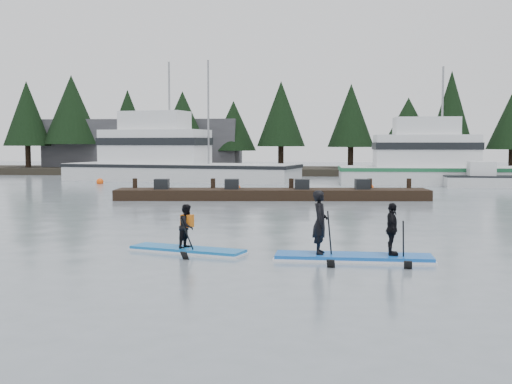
# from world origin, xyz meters

# --- Properties ---
(ground) EXTENTS (160.00, 160.00, 0.00)m
(ground) POSITION_xyz_m (0.00, 0.00, 0.00)
(ground) COLOR slate
(ground) RESTS_ON ground
(far_shore) EXTENTS (70.00, 8.00, 0.60)m
(far_shore) POSITION_xyz_m (0.00, 42.00, 0.30)
(far_shore) COLOR #2D281E
(far_shore) RESTS_ON ground
(treeline) EXTENTS (60.00, 4.00, 8.00)m
(treeline) POSITION_xyz_m (0.00, 42.00, 0.00)
(treeline) COLOR black
(treeline) RESTS_ON ground
(waterfront_building) EXTENTS (18.00, 6.00, 5.00)m
(waterfront_building) POSITION_xyz_m (-14.00, 44.00, 2.50)
(waterfront_building) COLOR #4C4C51
(waterfront_building) RESTS_ON ground
(fishing_boat_large) EXTENTS (18.10, 8.69, 9.87)m
(fishing_boat_large) POSITION_xyz_m (-8.40, 31.16, 0.75)
(fishing_boat_large) COLOR silver
(fishing_boat_large) RESTS_ON ground
(fishing_boat_medium) EXTENTS (15.22, 4.40, 8.95)m
(fishing_boat_medium) POSITION_xyz_m (11.01, 28.52, 0.64)
(fishing_boat_medium) COLOR silver
(fishing_boat_medium) RESTS_ON ground
(skiff) EXTENTS (6.41, 2.15, 0.74)m
(skiff) POSITION_xyz_m (13.58, 25.57, 0.37)
(skiff) COLOR silver
(skiff) RESTS_ON ground
(floating_dock) EXTENTS (15.60, 3.29, 0.52)m
(floating_dock) POSITION_xyz_m (-0.06, 15.68, 0.26)
(floating_dock) COLOR black
(floating_dock) RESTS_ON ground
(buoy_a) EXTENTS (0.49, 0.49, 0.49)m
(buoy_a) POSITION_xyz_m (-12.69, 26.97, 0.00)
(buoy_a) COLOR #F6500C
(buoy_a) RESTS_ON ground
(buoy_d) EXTENTS (0.56, 0.56, 0.56)m
(buoy_d) POSITION_xyz_m (5.28, 21.91, 0.00)
(buoy_d) COLOR #F6500C
(buoy_d) RESTS_ON ground
(buoy_b) EXTENTS (0.64, 0.64, 0.64)m
(buoy_b) POSITION_xyz_m (-2.44, 20.20, 0.00)
(buoy_b) COLOR #F6500C
(buoy_b) RESTS_ON ground
(buoy_c) EXTENTS (0.60, 0.60, 0.60)m
(buoy_c) POSITION_xyz_m (13.19, 26.74, 0.00)
(buoy_c) COLOR #F6500C
(buoy_c) RESTS_ON ground
(paddleboard_solo) EXTENTS (3.13, 1.70, 1.75)m
(paddleboard_solo) POSITION_xyz_m (-1.24, -0.04, 0.38)
(paddleboard_solo) COLOR #1265B1
(paddleboard_solo) RESTS_ON ground
(paddleboard_duo) EXTENTS (3.76, 1.20, 2.12)m
(paddleboard_duo) POSITION_xyz_m (2.94, -0.78, 0.51)
(paddleboard_duo) COLOR blue
(paddleboard_duo) RESTS_ON ground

